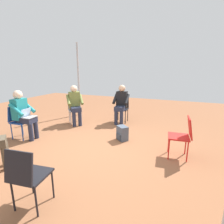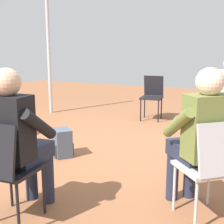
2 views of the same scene
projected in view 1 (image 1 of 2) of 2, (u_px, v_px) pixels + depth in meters
name	position (u px, v px, depth m)	size (l,w,h in m)	color
ground_plane	(95.00, 147.00, 4.01)	(14.00, 14.00, 0.00)	brown
chair_east	(183.00, 134.00, 3.45)	(0.47, 0.44, 0.85)	red
chair_west	(19.00, 119.00, 4.46)	(0.46, 0.43, 0.85)	#1E4799
chair_north	(122.00, 107.00, 5.87)	(0.43, 0.46, 0.85)	black
chair_south	(27.00, 174.00, 2.15)	(0.45, 0.48, 0.85)	black
chair_northwest	(74.00, 108.00, 5.75)	(0.58, 0.59, 0.85)	#B7B7BC
person_with_laptop	(23.00, 112.00, 4.36)	(0.54, 0.52, 1.24)	#23283D
person_in_black	(121.00, 102.00, 5.67)	(0.52, 0.54, 1.24)	#23283D
person_in_olive	(75.00, 103.00, 5.55)	(0.63, 0.63, 1.24)	#23283D
backpack_near_laptop_user	(122.00, 134.00, 4.39)	(0.34, 0.33, 0.36)	#475160
tent_pole_far	(79.00, 80.00, 6.51)	(0.07, 0.07, 2.65)	#B2B2B7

